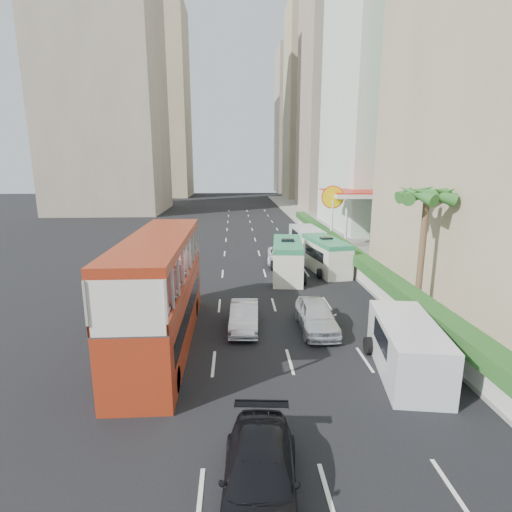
{
  "coord_description": "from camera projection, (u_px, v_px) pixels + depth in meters",
  "views": [
    {
      "loc": [
        -2.66,
        -17.25,
        8.1
      ],
      "look_at": [
        -1.5,
        4.0,
        3.2
      ],
      "focal_mm": 28.0,
      "sensor_mm": 36.0,
      "label": 1
    }
  ],
  "objects": [
    {
      "name": "minibus_far",
      "position": [
        326.0,
        255.0,
        30.65
      ],
      "size": [
        2.84,
        5.98,
        2.55
      ],
      "primitive_type": "cube",
      "rotation": [
        0.0,
        0.0,
        0.17
      ],
      "color": "silver",
      "rests_on": "ground"
    },
    {
      "name": "sidewalk",
      "position": [
        341.0,
        240.0,
        43.53
      ],
      "size": [
        6.0,
        120.0,
        0.18
      ],
      "primitive_type": "cube",
      "color": "#99968C",
      "rests_on": "ground"
    },
    {
      "name": "shell_station",
      "position": [
        357.0,
        218.0,
        41.04
      ],
      "size": [
        6.5,
        8.0,
        5.5
      ],
      "primitive_type": "cube",
      "color": "silver",
      "rests_on": "ground"
    },
    {
      "name": "ground_plane",
      "position": [
        292.0,
        341.0,
        18.74
      ],
      "size": [
        200.0,
        200.0,
        0.0
      ],
      "primitive_type": "plane",
      "color": "black",
      "rests_on": "ground"
    },
    {
      "name": "tower_left_b",
      "position": [
        156.0,
        103.0,
        99.98
      ],
      "size": [
        16.0,
        16.0,
        46.0
      ],
      "primitive_type": "cube",
      "color": "tan",
      "rests_on": "ground"
    },
    {
      "name": "panel_van_near",
      "position": [
        407.0,
        348.0,
        15.69
      ],
      "size": [
        2.87,
        5.49,
        2.09
      ],
      "primitive_type": "cube",
      "rotation": [
        0.0,
        0.0,
        -0.15
      ],
      "color": "silver",
      "rests_on": "ground"
    },
    {
      "name": "minibus_near",
      "position": [
        287.0,
        259.0,
        29.08
      ],
      "size": [
        2.64,
        6.21,
        2.68
      ],
      "primitive_type": "cube",
      "rotation": [
        0.0,
        0.0,
        -0.11
      ],
      "color": "silver",
      "rests_on": "ground"
    },
    {
      "name": "tower_mid",
      "position": [
        349.0,
        66.0,
        70.53
      ],
      "size": [
        16.0,
        16.0,
        50.0
      ],
      "primitive_type": "cube",
      "color": "tan",
      "rests_on": "ground"
    },
    {
      "name": "palm_tree",
      "position": [
        422.0,
        251.0,
        22.29
      ],
      "size": [
        0.36,
        0.36,
        6.4
      ],
      "primitive_type": "cylinder",
      "color": "brown",
      "rests_on": "sidewalk"
    },
    {
      "name": "hedge",
      "position": [
        344.0,
        247.0,
        32.35
      ],
      "size": [
        1.1,
        44.0,
        0.7
      ],
      "primitive_type": "cube",
      "color": "#2D6626",
      "rests_on": "kerb_wall"
    },
    {
      "name": "panel_van_far",
      "position": [
        306.0,
        240.0,
        37.85
      ],
      "size": [
        2.59,
        5.75,
        2.25
      ],
      "primitive_type": "cube",
      "rotation": [
        0.0,
        0.0,
        0.06
      ],
      "color": "silver",
      "rests_on": "ground"
    },
    {
      "name": "car_silver_lane_b",
      "position": [
        316.0,
        330.0,
        20.02
      ],
      "size": [
        1.77,
        4.37,
        1.49
      ],
      "primitive_type": "imported",
      "rotation": [
        0.0,
        0.0,
        -0.0
      ],
      "color": "silver",
      "rests_on": "ground"
    },
    {
      "name": "car_silver_lane_a",
      "position": [
        244.0,
        328.0,
        20.18
      ],
      "size": [
        1.61,
        4.04,
        1.31
      ],
      "primitive_type": "imported",
      "rotation": [
        0.0,
        0.0,
        -0.06
      ],
      "color": "silver",
      "rests_on": "ground"
    },
    {
      "name": "car_black",
      "position": [
        260.0,
        501.0,
        9.84
      ],
      "size": [
        2.29,
        4.8,
        1.35
      ],
      "primitive_type": "imported",
      "rotation": [
        0.0,
        0.0,
        -0.09
      ],
      "color": "black",
      "rests_on": "ground"
    },
    {
      "name": "double_decker_bus",
      "position": [
        161.0,
        292.0,
        17.85
      ],
      "size": [
        2.5,
        11.0,
        5.06
      ],
      "primitive_type": "cube",
      "color": "#9A2C14",
      "rests_on": "ground"
    },
    {
      "name": "tower_far_a",
      "position": [
        316.0,
        104.0,
        94.51
      ],
      "size": [
        14.0,
        14.0,
        44.0
      ],
      "primitive_type": "cube",
      "color": "tan",
      "rests_on": "ground"
    },
    {
      "name": "tower_left_a",
      "position": [
        102.0,
        52.0,
        65.15
      ],
      "size": [
        18.0,
        18.0,
        52.0
      ],
      "primitive_type": "cube",
      "color": "tan",
      "rests_on": "ground"
    },
    {
      "name": "tower_far_b",
      "position": [
        300.0,
        123.0,
        116.36
      ],
      "size": [
        14.0,
        14.0,
        40.0
      ],
      "primitive_type": "cube",
      "color": "tan",
      "rests_on": "ground"
    },
    {
      "name": "van_asset",
      "position": [
        281.0,
        263.0,
        33.54
      ],
      "size": [
        2.63,
        4.96,
        1.33
      ],
      "primitive_type": "imported",
      "rotation": [
        0.0,
        0.0,
        -0.09
      ],
      "color": "silver",
      "rests_on": "ground"
    },
    {
      "name": "kerb_wall",
      "position": [
        343.0,
        257.0,
        32.54
      ],
      "size": [
        0.3,
        44.0,
        1.0
      ],
      "primitive_type": "cube",
      "color": "silver",
      "rests_on": "sidewalk"
    }
  ]
}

